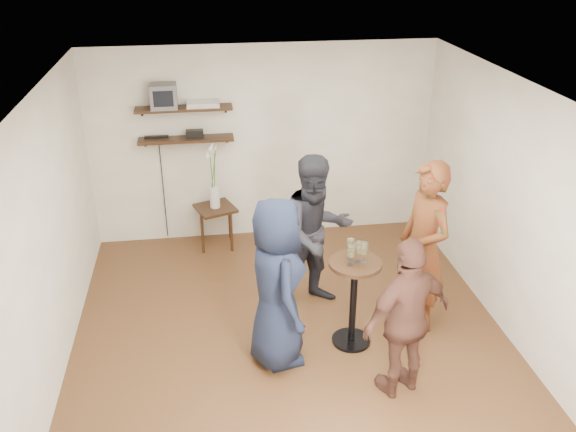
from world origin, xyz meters
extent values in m
cube|color=#4C3118|center=(0.00, 0.00, -0.02)|extent=(4.50, 5.00, 0.04)
cube|color=white|center=(0.00, 0.00, 2.62)|extent=(4.50, 5.00, 0.04)
cube|color=silver|center=(0.00, 2.52, 1.30)|extent=(4.50, 0.04, 2.60)
cube|color=silver|center=(0.00, -2.52, 1.30)|extent=(4.50, 0.04, 2.60)
cube|color=silver|center=(-2.27, 0.00, 1.30)|extent=(0.04, 5.00, 2.60)
cube|color=silver|center=(2.27, 0.00, 1.30)|extent=(0.04, 5.00, 2.60)
cube|color=black|center=(-1.00, 2.38, 1.85)|extent=(1.20, 0.25, 0.04)
cube|color=black|center=(-1.00, 2.38, 1.45)|extent=(1.20, 0.25, 0.04)
cube|color=#59595B|center=(-1.23, 2.38, 2.02)|extent=(0.32, 0.30, 0.30)
cube|color=silver|center=(-0.76, 2.38, 1.90)|extent=(0.40, 0.24, 0.06)
cube|color=black|center=(-0.89, 2.38, 1.52)|extent=(0.22, 0.10, 0.10)
cube|color=black|center=(-1.37, 2.42, 1.48)|extent=(0.30, 0.05, 0.03)
cube|color=black|center=(-0.68, 2.20, 0.55)|extent=(0.60, 0.60, 0.04)
cylinder|color=black|center=(-0.87, 2.01, 0.26)|extent=(0.04, 0.04, 0.53)
cylinder|color=black|center=(-0.50, 2.01, 0.26)|extent=(0.04, 0.04, 0.53)
cylinder|color=black|center=(-0.87, 2.39, 0.26)|extent=(0.04, 0.04, 0.53)
cylinder|color=black|center=(-0.50, 2.39, 0.26)|extent=(0.04, 0.04, 0.53)
cylinder|color=silver|center=(-0.68, 2.20, 0.71)|extent=(0.13, 0.13, 0.28)
cylinder|color=#307521|center=(-0.70, 2.20, 0.99)|extent=(0.01, 0.07, 0.52)
cone|color=silver|center=(-0.74, 2.20, 1.31)|extent=(0.07, 0.08, 0.11)
cylinder|color=#307521|center=(-0.67, 2.21, 1.02)|extent=(0.03, 0.05, 0.57)
cone|color=silver|center=(-0.64, 2.23, 1.37)|extent=(0.10, 0.12, 0.12)
cylinder|color=#307521|center=(-0.68, 2.19, 1.05)|extent=(0.09, 0.08, 0.63)
cone|color=silver|center=(-0.68, 2.16, 1.42)|extent=(0.12, 0.12, 0.12)
cylinder|color=black|center=(0.60, -0.11, 0.93)|extent=(0.52, 0.52, 0.04)
cylinder|color=black|center=(0.60, -0.11, 0.47)|extent=(0.07, 0.07, 0.88)
cylinder|color=black|center=(0.60, -0.11, 0.02)|extent=(0.40, 0.40, 0.03)
cylinder|color=silver|center=(0.54, -0.16, 0.95)|extent=(0.06, 0.06, 0.00)
cylinder|color=silver|center=(0.54, -0.16, 1.00)|extent=(0.01, 0.01, 0.09)
cylinder|color=silver|center=(0.54, -0.16, 1.10)|extent=(0.07, 0.07, 0.11)
cylinder|color=#C7BA52|center=(0.54, -0.16, 1.08)|extent=(0.06, 0.06, 0.06)
cylinder|color=silver|center=(0.68, -0.14, 0.95)|extent=(0.06, 0.06, 0.00)
cylinder|color=silver|center=(0.68, -0.14, 1.00)|extent=(0.01, 0.01, 0.10)
cylinder|color=silver|center=(0.68, -0.14, 1.11)|extent=(0.07, 0.07, 0.12)
cylinder|color=#C7BA52|center=(0.68, -0.14, 1.08)|extent=(0.07, 0.07, 0.06)
cylinder|color=silver|center=(0.56, -0.05, 0.95)|extent=(0.06, 0.06, 0.00)
cylinder|color=silver|center=(0.56, -0.05, 1.00)|extent=(0.01, 0.01, 0.10)
cylinder|color=silver|center=(0.56, -0.05, 1.11)|extent=(0.07, 0.07, 0.12)
cylinder|color=#C7BA52|center=(0.56, -0.05, 1.08)|extent=(0.07, 0.07, 0.06)
cylinder|color=silver|center=(0.63, -0.12, 0.95)|extent=(0.06, 0.06, 0.00)
cylinder|color=silver|center=(0.63, -0.12, 1.00)|extent=(0.01, 0.01, 0.10)
cylinder|color=silver|center=(0.63, -0.12, 1.11)|extent=(0.07, 0.07, 0.12)
cylinder|color=#C7BA52|center=(0.63, -0.12, 1.08)|extent=(0.07, 0.07, 0.06)
imported|color=#AC131A|center=(1.38, 0.11, 0.93)|extent=(0.61, 0.77, 1.86)
imported|color=black|center=(0.36, 0.65, 0.89)|extent=(1.02, 0.90, 1.78)
imported|color=#161C31|center=(-0.19, -0.25, 0.86)|extent=(0.69, 0.93, 1.72)
imported|color=#4F2C22|center=(0.89, -0.87, 0.78)|extent=(0.99, 0.68, 1.57)
camera|label=1|loc=(-0.79, -5.10, 3.92)|focal=38.00mm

